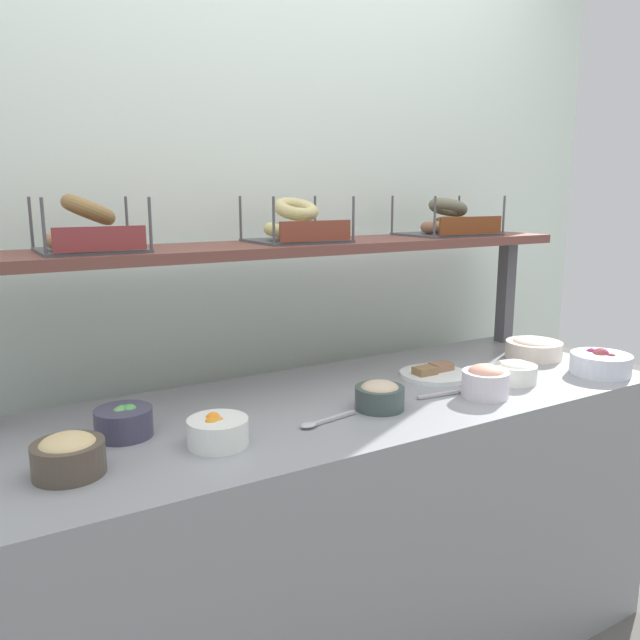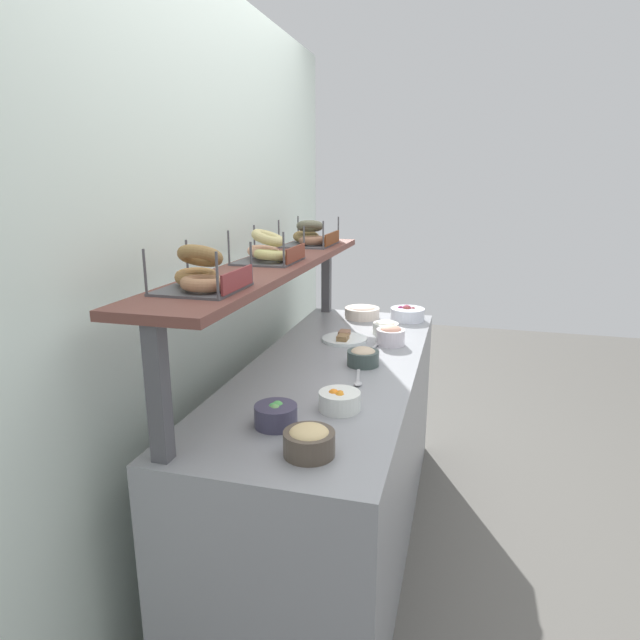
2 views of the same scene
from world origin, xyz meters
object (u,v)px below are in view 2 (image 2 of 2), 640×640
bowl_lox_spread (391,335)px  bagel_basket_plain (269,251)px  bowl_tuna_salad (363,356)px  serving_plate_white (344,338)px  bowl_beet_salad (407,314)px  bowl_potato_salad (362,312)px  bowl_hummus (309,440)px  bowl_veggie_mix (276,415)px  serving_spoon_by_edge (358,380)px  bagel_basket_poppy (310,237)px  bowl_fruit_salad (339,400)px  bowl_cream_cheese (386,327)px  bagel_basket_everything (202,275)px  serving_spoon_near_plate (375,346)px

bowl_lox_spread → bagel_basket_plain: size_ratio=0.47×
bowl_tuna_salad → serving_plate_white: 0.37m
bowl_tuna_salad → bowl_beet_salad: (0.82, -0.10, -0.00)m
bowl_beet_salad → bagel_basket_plain: (-0.85, 0.50, 0.44)m
bowl_potato_salad → bowl_hummus: bearing=-174.6°
bowl_hummus → bowl_veggie_mix: bearing=45.5°
bowl_veggie_mix → serving_spoon_by_edge: (0.45, -0.18, -0.03)m
bowl_tuna_salad → bagel_basket_plain: size_ratio=0.47×
bowl_hummus → serving_plate_white: bearing=7.6°
bowl_veggie_mix → bagel_basket_poppy: 1.33m
bowl_fruit_salad → bowl_cream_cheese: bowl_fruit_salad is taller
bowl_fruit_salad → bowl_hummus: bearing=177.9°
bowl_fruit_salad → bagel_basket_plain: (0.44, 0.41, 0.44)m
bowl_tuna_salad → serving_spoon_by_edge: 0.20m
bowl_fruit_salad → bagel_basket_everything: (-0.18, 0.40, 0.44)m
bowl_hummus → bowl_cream_cheese: (1.31, -0.03, -0.01)m
bowl_veggie_mix → bagel_basket_everything: bagel_basket_everything is taller
serving_plate_white → bagel_basket_everything: bagel_basket_everything is taller
serving_spoon_near_plate → bowl_tuna_salad: bearing=178.0°
serving_plate_white → serving_spoon_near_plate: (-0.07, -0.16, -0.00)m
bowl_potato_salad → bowl_beet_salad: bearing=-85.4°
bowl_tuna_salad → bowl_fruit_salad: bearing=-179.1°
bagel_basket_everything → bagel_basket_plain: size_ratio=0.98×
bowl_fruit_salad → bowl_beet_salad: bearing=-4.0°
bowl_potato_salad → bagel_basket_poppy: size_ratio=0.59×
bagel_basket_plain → bagel_basket_poppy: (0.62, -0.00, -0.00)m
bowl_tuna_salad → bowl_veggie_mix: same height
bowl_hummus → bowl_beet_salad: 1.62m
bowl_lox_spread → serving_spoon_by_edge: bearing=174.2°
bowl_hummus → bowl_fruit_salad: 0.33m
serving_plate_white → bagel_basket_everything: (-0.98, 0.24, 0.47)m
bowl_tuna_salad → bowl_hummus: bearing=179.7°
bowl_hummus → bowl_veggie_mix: (0.15, 0.16, -0.01)m
bowl_cream_cheese → bowl_lox_spread: (-0.18, -0.05, 0.01)m
bowl_hummus → serving_spoon_near_plate: 1.06m
bowl_beet_salad → serving_spoon_near_plate: 0.57m
serving_plate_white → bowl_hummus: bearing=-172.4°
bowl_cream_cheese → serving_spoon_by_edge: size_ratio=0.72×
bowl_potato_salad → bowl_cream_cheese: bearing=-148.7°
bowl_hummus → bagel_basket_everything: bearing=68.8°
bowl_fruit_salad → bagel_basket_everything: 0.62m
serving_plate_white → bowl_veggie_mix: bearing=179.7°
bowl_cream_cheese → bowl_veggie_mix: 1.17m
serving_spoon_by_edge → bagel_basket_poppy: bearing=28.0°
bagel_basket_plain → bagel_basket_poppy: 0.62m
bowl_beet_salad → serving_plate_white: size_ratio=0.86×
bowl_tuna_salad → bowl_lox_spread: bowl_lox_spread is taller
bowl_beet_salad → bagel_basket_poppy: (-0.23, 0.50, 0.44)m
bowl_hummus → bagel_basket_poppy: (1.39, 0.39, 0.43)m
bowl_lox_spread → serving_spoon_by_edge: bowl_lox_spread is taller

